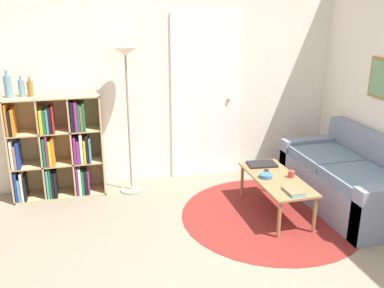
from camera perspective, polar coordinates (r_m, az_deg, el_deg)
wall_back at (r=5.23m, az=-2.61°, el=8.94°), size 7.17×0.11×2.60m
rug at (r=4.66m, az=10.53°, el=-9.31°), size 1.90×1.90×0.01m
bookshelf at (r=5.09m, az=-17.73°, el=-0.48°), size 1.02×0.34×1.18m
floor_lamp at (r=4.81m, az=-8.77°, el=9.32°), size 0.30×0.30×1.69m
couch at (r=5.02m, az=20.50°, el=-4.70°), size 0.81×1.63×0.79m
coffee_table at (r=4.58m, az=11.15°, el=-4.92°), size 0.45×1.05×0.41m
laptop at (r=4.87m, az=9.30°, el=-2.67°), size 0.34×0.25×0.02m
bowl at (r=4.53m, az=9.83°, el=-4.21°), size 0.14×0.14×0.04m
book_stack_on_table at (r=4.25m, az=13.42°, el=-6.13°), size 0.15×0.23×0.03m
cup at (r=4.59m, az=13.10°, el=-3.93°), size 0.07×0.07×0.07m
remote at (r=4.64m, az=9.93°, el=-3.80°), size 0.10×0.17×0.02m
bottle_left at (r=4.97m, az=-23.34°, el=7.08°), size 0.08×0.08×0.29m
bottle_middle at (r=4.97m, az=-21.77°, el=6.97°), size 0.07×0.07×0.23m
bottle_right at (r=4.96m, az=-20.77°, el=6.95°), size 0.06×0.06×0.21m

